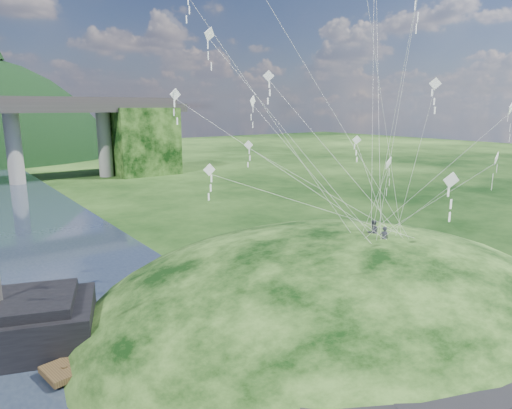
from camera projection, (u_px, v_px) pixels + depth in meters
ground at (261, 361)px, 24.37m from camera, size 320.00×320.00×0.00m
grass_hill at (338, 330)px, 30.84m from camera, size 36.00×32.00×13.00m
wooden_dock at (158, 332)px, 26.60m from camera, size 13.02×4.17×0.92m
kite_flyers at (376, 222)px, 30.43m from camera, size 1.37×2.10×1.72m
kite_swarm at (341, 61)px, 27.84m from camera, size 18.59×16.59×20.46m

